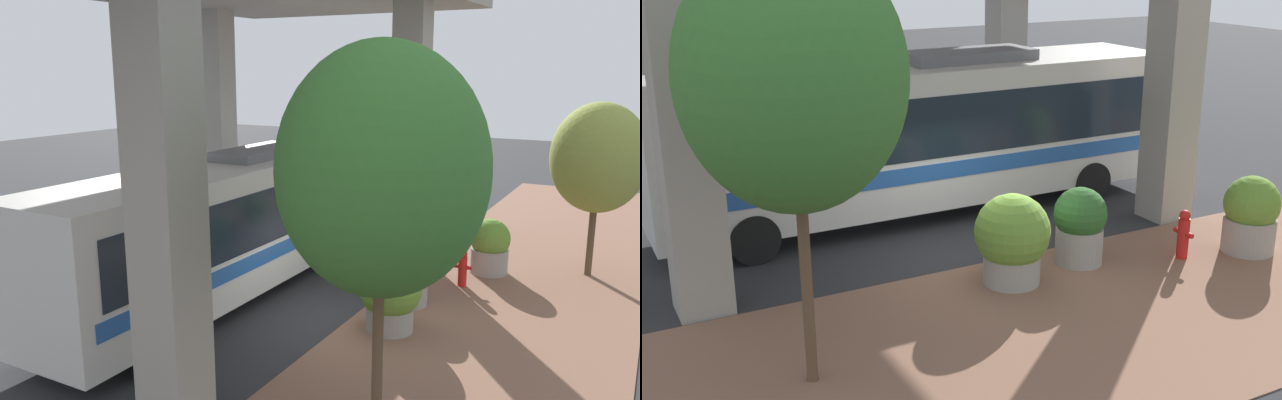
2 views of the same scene
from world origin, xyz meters
TOP-DOWN VIEW (x-y plane):
  - ground_plane at (0.00, 0.00)m, footprint 80.00×80.00m
  - sidewalk_strip at (-3.00, 0.00)m, footprint 6.00×40.00m
  - overpass at (4.00, 0.00)m, footprint 9.40×18.26m
  - bus at (3.37, -0.41)m, footprint 2.71×12.02m
  - fire_hydrant at (-1.64, -3.70)m, footprint 0.48×0.23m
  - planter_front at (-1.05, -0.10)m, footprint 1.40×1.40m
  - planter_middle at (-2.00, -5.13)m, footprint 1.11×1.11m
  - planter_back at (-0.86, -1.75)m, footprint 1.04×1.04m
  - street_tree_near at (-2.63, 4.24)m, footprint 2.98×2.98m
  - street_tree_far at (-4.50, -6.32)m, footprint 2.53×2.53m

SIDE VIEW (x-z plane):
  - ground_plane at x=0.00m, z-range 0.00..0.00m
  - sidewalk_strip at x=-3.00m, z-range 0.00..0.02m
  - fire_hydrant at x=-1.64m, z-range 0.01..1.03m
  - planter_back at x=-0.86m, z-range 0.02..1.56m
  - planter_middle at x=-2.00m, z-range 0.00..1.59m
  - planter_front at x=-1.05m, z-range 0.01..1.73m
  - bus at x=3.37m, z-range 0.15..3.84m
  - street_tree_far at x=-4.50m, z-range 0.91..5.79m
  - street_tree_near at x=-2.63m, z-range 1.29..7.47m
  - overpass at x=4.00m, z-range 3.02..11.26m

